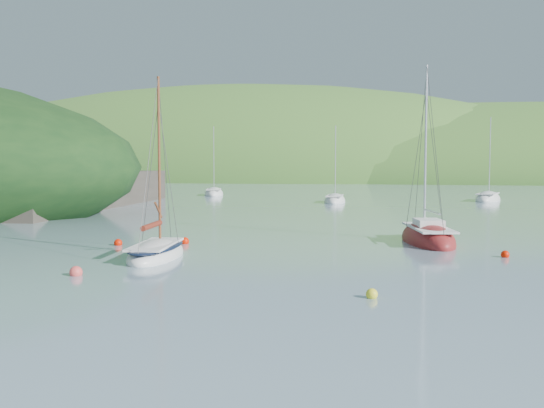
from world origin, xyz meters
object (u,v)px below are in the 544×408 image
(daysailer_white, at_px, (156,253))
(sloop_red, at_px, (428,239))
(distant_sloop_a, at_px, (335,201))
(distant_sloop_c, at_px, (214,194))
(distant_sloop_b, at_px, (488,199))

(daysailer_white, distance_m, sloop_red, 14.61)
(distant_sloop_a, relative_size, distant_sloop_c, 0.90)
(distant_sloop_c, bearing_deg, sloop_red, -75.67)
(distant_sloop_b, bearing_deg, distant_sloop_c, -174.65)
(distant_sloop_a, bearing_deg, daysailer_white, -97.66)
(daysailer_white, bearing_deg, distant_sloop_b, 59.53)
(distant_sloop_b, relative_size, distant_sloop_c, 1.03)
(daysailer_white, bearing_deg, distant_sloop_c, 97.40)
(distant_sloop_c, bearing_deg, daysailer_white, -90.52)
(sloop_red, bearing_deg, distant_sloop_b, 67.72)
(sloop_red, height_order, distant_sloop_c, sloop_red)
(distant_sloop_a, bearing_deg, distant_sloop_c, 142.15)
(daysailer_white, height_order, distant_sloop_b, distant_sloop_b)
(sloop_red, bearing_deg, distant_sloop_a, 93.70)
(daysailer_white, xyz_separation_m, distant_sloop_c, (-18.31, 53.89, -0.03))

